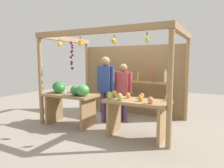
# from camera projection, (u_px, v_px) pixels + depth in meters

# --- Properties ---
(ground_plane) EXTENTS (12.00, 12.00, 0.00)m
(ground_plane) POSITION_uv_depth(u_px,v_px,m) (116.00, 122.00, 5.26)
(ground_plane) COLOR gray
(ground_plane) RESTS_ON ground
(market_stall) EXTENTS (3.25, 2.09, 2.23)m
(market_stall) POSITION_uv_depth(u_px,v_px,m) (123.00, 70.00, 5.51)
(market_stall) COLOR #99754C
(market_stall) RESTS_ON ground
(fruit_counter_left) EXTENTS (1.31, 0.64, 1.05)m
(fruit_counter_left) POSITION_uv_depth(u_px,v_px,m) (69.00, 96.00, 4.92)
(fruit_counter_left) COLOR #99754C
(fruit_counter_left) RESTS_ON ground
(fruit_counter_right) EXTENTS (1.31, 0.64, 0.92)m
(fruit_counter_right) POSITION_uv_depth(u_px,v_px,m) (136.00, 109.00, 4.15)
(fruit_counter_right) COLOR #99754C
(fruit_counter_right) RESTS_ON ground
(bottle_shelf_unit) EXTENTS (2.08, 0.22, 1.34)m
(bottle_shelf_unit) POSITION_uv_depth(u_px,v_px,m) (131.00, 88.00, 5.77)
(bottle_shelf_unit) COLOR #99754C
(bottle_shelf_unit) RESTS_ON ground
(vendor_man) EXTENTS (0.48, 0.23, 1.67)m
(vendor_man) POSITION_uv_depth(u_px,v_px,m) (105.00, 83.00, 5.12)
(vendor_man) COLOR #573A6F
(vendor_man) RESTS_ON ground
(vendor_woman) EXTENTS (0.48, 0.20, 1.49)m
(vendor_woman) POSITION_uv_depth(u_px,v_px,m) (123.00, 88.00, 5.17)
(vendor_woman) COLOR #53344D
(vendor_woman) RESTS_ON ground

